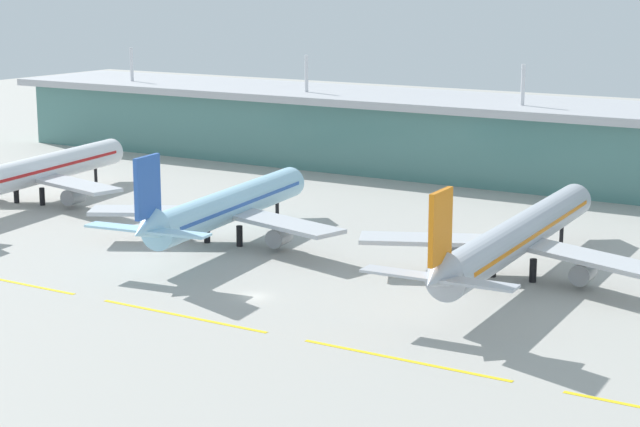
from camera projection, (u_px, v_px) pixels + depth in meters
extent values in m
plane|color=#A8A59E|center=(254.00, 297.00, 159.56)|extent=(600.00, 600.00, 0.00)
cube|color=slate|center=(530.00, 147.00, 248.32)|extent=(280.00, 28.00, 16.13)
cube|color=#B2B2B7|center=(531.00, 107.00, 246.45)|extent=(288.00, 34.00, 1.80)
cylinder|color=silver|center=(132.00, 64.00, 298.05)|extent=(0.90, 0.90, 9.00)
cylinder|color=silver|center=(306.00, 74.00, 269.36)|extent=(0.90, 0.90, 9.00)
cylinder|color=silver|center=(523.00, 85.00, 240.66)|extent=(0.90, 0.90, 9.00)
cylinder|color=white|center=(37.00, 170.00, 226.65)|extent=(14.58, 56.26, 5.80)
cone|color=white|center=(117.00, 150.00, 253.79)|extent=(6.07, 4.82, 5.51)
cube|color=#B7BABF|center=(74.00, 184.00, 218.44)|extent=(24.91, 11.99, 0.70)
cylinder|color=gray|center=(73.00, 196.00, 220.77)|extent=(3.87, 4.95, 3.20)
cylinder|color=black|center=(96.00, 176.00, 246.63)|extent=(0.70, 0.70, 3.60)
cylinder|color=black|center=(16.00, 194.00, 226.12)|extent=(1.10, 1.10, 3.60)
cylinder|color=black|center=(42.00, 197.00, 223.73)|extent=(1.10, 1.10, 3.60)
cube|color=red|center=(37.00, 168.00, 226.57)|extent=(13.74, 50.73, 0.60)
cylinder|color=#9ED1EA|center=(231.00, 205.00, 192.26)|extent=(12.12, 48.78, 5.80)
cone|color=#9ED1EA|center=(295.00, 180.00, 215.68)|extent=(5.99, 4.69, 5.51)
cone|color=#9ED1EA|center=(145.00, 230.00, 167.69)|extent=(5.76, 7.22, 5.72)
cube|color=#2D5BB7|center=(147.00, 187.00, 167.24)|extent=(1.54, 6.44, 9.50)
cube|color=#9ED1EA|center=(117.00, 227.00, 170.37)|extent=(10.33, 4.49, 0.36)
cube|color=#9ED1EA|center=(178.00, 233.00, 165.99)|extent=(10.33, 4.49, 0.36)
cube|color=#B7BABF|center=(159.00, 211.00, 193.36)|extent=(24.23, 17.76, 0.70)
cylinder|color=gray|center=(170.00, 225.00, 194.75)|extent=(3.76, 4.88, 3.20)
cube|color=#B7BABF|center=(282.00, 223.00, 183.80)|extent=(24.94, 12.57, 0.70)
cylinder|color=gray|center=(279.00, 237.00, 186.14)|extent=(3.76, 4.88, 3.20)
cylinder|color=black|center=(277.00, 211.00, 209.46)|extent=(0.70, 0.70, 3.60)
cylinder|color=black|center=(207.00, 233.00, 191.83)|extent=(1.10, 1.10, 3.60)
cylinder|color=black|center=(239.00, 236.00, 189.28)|extent=(1.10, 1.10, 3.60)
cube|color=#2D5BB7|center=(231.00, 202.00, 192.17)|extent=(11.53, 43.99, 0.60)
cylinder|color=#ADB2BC|center=(520.00, 234.00, 169.98)|extent=(9.26, 61.72, 5.80)
cone|color=#ADB2BC|center=(578.00, 198.00, 198.17)|extent=(5.73, 4.30, 5.51)
cone|color=#ADB2BC|center=(436.00, 278.00, 140.69)|extent=(5.30, 6.90, 5.72)
cube|color=orange|center=(440.00, 227.00, 140.21)|extent=(1.06, 6.43, 9.50)
cube|color=#ADB2BC|center=(399.00, 273.00, 143.72)|extent=(10.16, 3.76, 0.36)
cube|color=#ADB2BC|center=(478.00, 284.00, 138.60)|extent=(10.16, 3.76, 0.36)
cube|color=#B7BABF|center=(437.00, 240.00, 172.02)|extent=(24.61, 16.38, 0.70)
cylinder|color=gray|center=(447.00, 256.00, 173.29)|extent=(3.45, 4.67, 3.20)
cube|color=#B7BABF|center=(589.00, 258.00, 160.87)|extent=(24.91, 14.16, 0.70)
cylinder|color=gray|center=(583.00, 273.00, 163.25)|extent=(3.45, 4.67, 3.20)
cylinder|color=black|center=(561.00, 234.00, 190.81)|extent=(0.70, 0.70, 3.60)
cylinder|color=black|center=(493.00, 265.00, 169.87)|extent=(1.10, 1.10, 3.60)
cylinder|color=black|center=(533.00, 271.00, 166.89)|extent=(1.10, 1.10, 3.60)
cube|color=orange|center=(520.00, 232.00, 169.90)|extent=(8.95, 55.59, 0.60)
cube|color=yellow|center=(7.00, 281.00, 167.80)|extent=(28.00, 0.70, 0.04)
cube|color=yellow|center=(182.00, 316.00, 150.38)|extent=(28.00, 0.70, 0.04)
cube|color=yellow|center=(404.00, 360.00, 132.96)|extent=(28.00, 0.70, 0.04)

